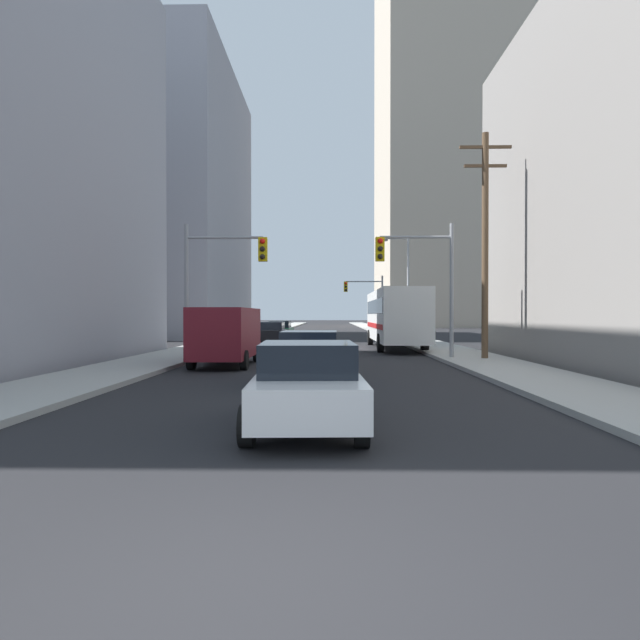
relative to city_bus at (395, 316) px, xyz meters
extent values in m
plane|color=black|center=(-4.35, -28.28, -1.93)|extent=(400.00, 400.00, 0.00)
cube|color=#9E9E99|center=(-11.16, 21.72, -1.85)|extent=(3.14, 160.00, 0.15)
cube|color=#9E9E99|center=(2.45, 21.72, -1.85)|extent=(3.14, 160.00, 0.15)
cube|color=silver|center=(0.00, -0.01, 0.02)|extent=(2.54, 11.51, 2.90)
cube|color=black|center=(-1.26, -0.01, 0.54)|extent=(0.06, 10.58, 0.80)
cube|color=red|center=(-1.26, -0.01, -0.56)|extent=(0.05, 10.58, 0.28)
cylinder|color=black|center=(-1.17, 4.02, -1.43)|extent=(0.32, 1.00, 1.00)
cylinder|color=black|center=(1.18, 4.02, -1.43)|extent=(0.32, 1.00, 1.00)
cylinder|color=black|center=(-1.17, -3.23, -1.43)|extent=(0.32, 1.00, 1.00)
cylinder|color=black|center=(1.18, -3.23, -1.43)|extent=(0.32, 1.00, 1.00)
cube|color=maroon|center=(-7.91, -10.89, -0.62)|extent=(2.01, 5.20, 1.90)
cube|color=black|center=(-7.91, -8.29, -0.20)|extent=(1.76, 0.02, 0.60)
cylinder|color=black|center=(-8.87, -9.23, -1.57)|extent=(0.24, 0.72, 0.72)
cylinder|color=black|center=(-6.95, -9.23, -1.57)|extent=(0.24, 0.72, 0.72)
cylinder|color=black|center=(-8.87, -12.56, -1.57)|extent=(0.24, 0.72, 0.72)
cylinder|color=black|center=(-6.95, -12.56, -1.57)|extent=(0.24, 0.72, 0.72)
cube|color=white|center=(-4.23, -22.60, -1.28)|extent=(1.96, 4.27, 0.65)
cube|color=black|center=(-4.23, -22.75, -0.68)|extent=(1.66, 1.96, 0.55)
cylinder|color=black|center=(-5.10, -21.25, -1.61)|extent=(0.22, 0.64, 0.64)
cylinder|color=black|center=(-3.37, -21.25, -1.61)|extent=(0.22, 0.64, 0.64)
cylinder|color=black|center=(-5.10, -23.94, -1.61)|extent=(0.22, 0.64, 0.64)
cylinder|color=black|center=(-3.37, -23.94, -1.61)|extent=(0.22, 0.64, 0.64)
cube|color=navy|center=(-4.45, -16.11, -1.28)|extent=(1.87, 4.23, 0.65)
cube|color=black|center=(-4.45, -16.26, -0.68)|extent=(1.61, 1.93, 0.55)
cylinder|color=black|center=(-5.31, -14.76, -1.61)|extent=(0.22, 0.64, 0.64)
cylinder|color=black|center=(-3.59, -14.76, -1.61)|extent=(0.22, 0.64, 0.64)
cylinder|color=black|center=(-5.31, -17.45, -1.61)|extent=(0.22, 0.64, 0.64)
cylinder|color=black|center=(-3.59, -17.45, -1.61)|extent=(0.22, 0.64, 0.64)
cube|color=black|center=(-7.83, 5.01, -1.28)|extent=(1.87, 4.23, 0.65)
cube|color=black|center=(-7.83, 4.86, -0.68)|extent=(1.62, 1.93, 0.55)
cylinder|color=black|center=(-8.70, 6.35, -1.61)|extent=(0.22, 0.64, 0.64)
cylinder|color=black|center=(-6.97, 6.35, -1.61)|extent=(0.22, 0.64, 0.64)
cylinder|color=black|center=(-8.70, 3.66, -1.61)|extent=(0.22, 0.64, 0.64)
cylinder|color=black|center=(-6.97, 3.66, -1.61)|extent=(0.22, 0.64, 0.64)
cube|color=#195938|center=(-7.90, 12.04, -1.28)|extent=(1.93, 4.25, 0.65)
cube|color=black|center=(-7.90, 11.89, -0.68)|extent=(1.64, 1.95, 0.55)
cylinder|color=black|center=(-8.76, 13.39, -1.61)|extent=(0.22, 0.64, 0.64)
cylinder|color=black|center=(-7.03, 13.39, -1.61)|extent=(0.22, 0.64, 0.64)
cylinder|color=black|center=(-8.76, 10.70, -1.61)|extent=(0.22, 0.64, 0.64)
cylinder|color=black|center=(-7.03, 10.70, -1.61)|extent=(0.22, 0.64, 0.64)
cylinder|color=gray|center=(-10.19, -8.24, 1.07)|extent=(0.18, 0.18, 6.00)
cylinder|color=gray|center=(-8.50, -8.24, 3.47)|extent=(3.38, 0.12, 0.12)
cube|color=gold|center=(-6.80, -8.24, 2.95)|extent=(0.38, 0.30, 1.05)
sphere|color=red|center=(-6.80, -8.41, 3.29)|extent=(0.24, 0.24, 0.24)
sphere|color=black|center=(-6.80, -8.41, 2.95)|extent=(0.24, 0.24, 0.24)
sphere|color=black|center=(-6.80, -8.41, 2.61)|extent=(0.24, 0.24, 0.24)
cylinder|color=gray|center=(1.48, -8.24, 1.07)|extent=(0.18, 0.18, 6.00)
cylinder|color=gray|center=(-0.09, -8.24, 3.47)|extent=(3.14, 0.12, 0.12)
cube|color=gold|center=(-1.66, -8.24, 2.95)|extent=(0.38, 0.30, 1.05)
sphere|color=red|center=(-1.66, -8.41, 3.29)|extent=(0.24, 0.24, 0.24)
sphere|color=black|center=(-1.66, -8.41, 2.95)|extent=(0.24, 0.24, 0.24)
sphere|color=black|center=(-1.66, -8.41, 2.61)|extent=(0.24, 0.24, 0.24)
cylinder|color=gray|center=(1.48, 23.35, 1.07)|extent=(0.18, 0.18, 6.00)
cylinder|color=gray|center=(-0.38, 23.35, 3.47)|extent=(3.73, 0.12, 0.12)
cube|color=gold|center=(-2.25, 23.35, 2.95)|extent=(0.38, 0.30, 1.05)
sphere|color=red|center=(-2.25, 23.18, 3.29)|extent=(0.24, 0.24, 0.24)
sphere|color=black|center=(-2.25, 23.18, 2.95)|extent=(0.24, 0.24, 0.24)
sphere|color=black|center=(-2.25, 23.18, 2.61)|extent=(0.24, 0.24, 0.24)
cylinder|color=brown|center=(2.76, -8.81, 2.94)|extent=(0.28, 0.28, 9.74)
cube|color=brown|center=(2.76, -8.81, 7.21)|extent=(2.20, 0.12, 0.12)
cube|color=brown|center=(2.76, -8.81, 6.41)|extent=(1.80, 0.12, 0.12)
cylinder|color=gray|center=(1.58, 5.73, 1.82)|extent=(0.16, 0.16, 7.50)
cylinder|color=gray|center=(0.75, 5.73, 5.37)|extent=(1.66, 0.10, 0.10)
ellipsoid|color=#4C4C51|center=(-0.09, 5.73, 5.27)|extent=(0.56, 0.32, 0.20)
cube|color=#93939E|center=(-25.32, 20.61, 10.86)|extent=(24.27, 22.97, 25.59)
cube|color=#B7A893|center=(17.83, 63.62, 33.35)|extent=(25.42, 29.18, 70.56)
camera|label=1|loc=(-3.85, -32.08, 0.07)|focal=30.49mm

